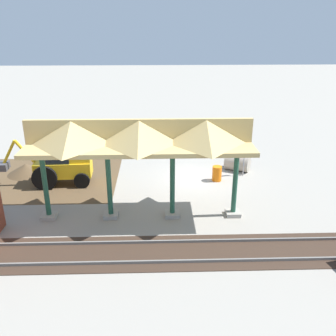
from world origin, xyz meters
TOP-DOWN VIEW (x-y plane):
  - ground_plane at (0.00, 0.00)m, footprint 120.00×120.00m
  - dirt_work_zone at (9.12, -0.22)m, footprint 8.77×7.00m
  - platform_canopy at (3.10, 4.67)m, footprint 10.21×3.20m
  - rail_tracks at (0.00, 7.80)m, footprint 60.00×2.58m
  - stop_sign at (-3.00, -0.29)m, footprint 0.72×0.29m
  - backhoe at (7.89, 0.60)m, footprint 5.34×1.83m
  - dirt_mound at (10.51, -1.02)m, footprint 4.61×4.61m
  - concrete_pipe at (-2.81, -1.20)m, footprint 1.80×1.60m
  - traffic_barrel at (-1.26, 0.41)m, footprint 0.56×0.56m

SIDE VIEW (x-z plane):
  - ground_plane at x=0.00m, z-range 0.00..0.00m
  - dirt_mound at x=10.51m, z-range -0.65..0.65m
  - dirt_work_zone at x=9.12m, z-range 0.00..0.01m
  - rail_tracks at x=0.00m, z-range -0.05..0.10m
  - traffic_barrel at x=-1.26m, z-range 0.00..0.90m
  - concrete_pipe at x=-2.81m, z-range 0.00..1.04m
  - backhoe at x=7.89m, z-range -0.15..2.67m
  - stop_sign at x=-3.00m, z-range 0.47..2.62m
  - platform_canopy at x=3.10m, z-range 1.69..6.59m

